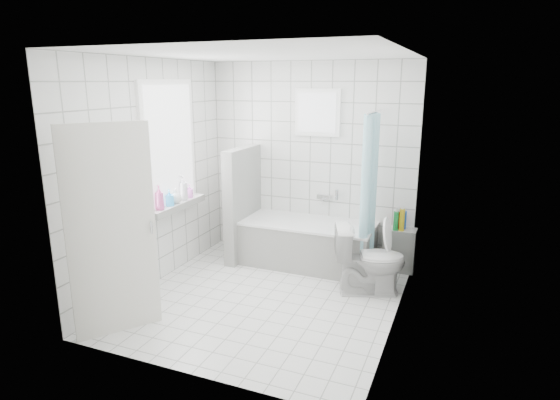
% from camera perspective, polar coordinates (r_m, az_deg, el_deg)
% --- Properties ---
extents(ground, '(3.00, 3.00, 0.00)m').
position_cam_1_polar(ground, '(5.31, -1.83, -11.89)').
color(ground, white).
rests_on(ground, ground).
extents(ceiling, '(3.00, 3.00, 0.00)m').
position_cam_1_polar(ceiling, '(4.77, -2.09, 17.37)').
color(ceiling, white).
rests_on(ceiling, ground).
extents(wall_back, '(2.80, 0.02, 2.60)m').
position_cam_1_polar(wall_back, '(6.25, 3.68, 4.67)').
color(wall_back, white).
rests_on(wall_back, ground).
extents(wall_front, '(2.80, 0.02, 2.60)m').
position_cam_1_polar(wall_front, '(3.61, -11.72, -2.84)').
color(wall_front, white).
rests_on(wall_front, ground).
extents(wall_left, '(0.02, 3.00, 2.60)m').
position_cam_1_polar(wall_left, '(5.59, -15.19, 3.04)').
color(wall_left, white).
rests_on(wall_left, ground).
extents(wall_right, '(0.02, 3.00, 2.60)m').
position_cam_1_polar(wall_right, '(4.51, 14.53, 0.44)').
color(wall_right, white).
rests_on(wall_right, ground).
extents(window_left, '(0.01, 0.90, 1.40)m').
position_cam_1_polar(window_left, '(5.75, -13.22, 6.50)').
color(window_left, white).
rests_on(window_left, wall_left).
extents(window_back, '(0.50, 0.01, 0.50)m').
position_cam_1_polar(window_back, '(6.10, 4.55, 10.57)').
color(window_back, white).
rests_on(window_back, wall_back).
extents(window_sill, '(0.18, 1.02, 0.08)m').
position_cam_1_polar(window_sill, '(5.87, -12.46, -0.68)').
color(window_sill, white).
rests_on(window_sill, wall_left).
extents(door, '(0.50, 0.67, 2.00)m').
position_cam_1_polar(door, '(4.56, -19.81, -3.71)').
color(door, silver).
rests_on(door, ground).
extents(bathtub, '(1.70, 0.77, 0.58)m').
position_cam_1_polar(bathtub, '(6.13, 3.43, -5.30)').
color(bathtub, white).
rests_on(bathtub, ground).
extents(partition_wall, '(0.15, 0.85, 1.50)m').
position_cam_1_polar(partition_wall, '(6.29, -4.55, -0.42)').
color(partition_wall, white).
rests_on(partition_wall, ground).
extents(tiled_ledge, '(0.40, 0.24, 0.55)m').
position_cam_1_polar(tiled_ledge, '(6.13, 14.30, -5.87)').
color(tiled_ledge, white).
rests_on(tiled_ledge, ground).
extents(toilet, '(0.88, 0.68, 0.79)m').
position_cam_1_polar(toilet, '(5.38, 10.89, -7.17)').
color(toilet, white).
rests_on(toilet, ground).
extents(curtain_rod, '(0.02, 0.80, 0.02)m').
position_cam_1_polar(curtain_rod, '(5.56, 11.46, 10.48)').
color(curtain_rod, silver).
rests_on(curtain_rod, wall_back).
extents(shower_curtain, '(0.14, 0.48, 1.78)m').
position_cam_1_polar(shower_curtain, '(5.56, 10.75, 1.13)').
color(shower_curtain, '#43B1C6').
rests_on(shower_curtain, curtain_rod).
extents(tub_faucet, '(0.18, 0.06, 0.06)m').
position_cam_1_polar(tub_faucet, '(6.24, 5.37, 0.40)').
color(tub_faucet, silver).
rests_on(tub_faucet, wall_back).
extents(sill_bottles, '(0.20, 0.76, 0.31)m').
position_cam_1_polar(sill_bottles, '(5.79, -12.73, 0.76)').
color(sill_bottles, '#E271D8').
rests_on(sill_bottles, window_sill).
extents(ledge_bottles, '(0.14, 0.17, 0.28)m').
position_cam_1_polar(ledge_bottles, '(5.98, 14.41, -2.40)').
color(ledge_bottles, yellow).
rests_on(ledge_bottles, tiled_ledge).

